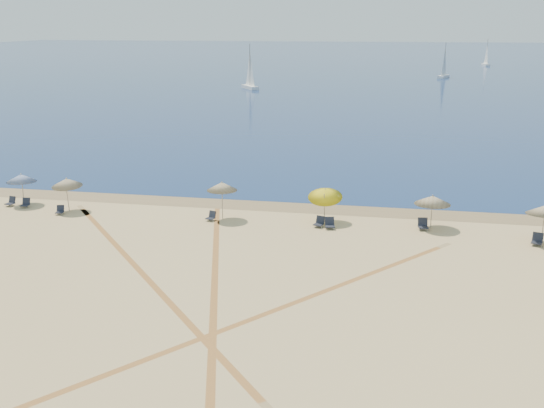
{
  "coord_description": "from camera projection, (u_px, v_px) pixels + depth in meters",
  "views": [
    {
      "loc": [
        7.18,
        -18.78,
        12.77
      ],
      "look_at": [
        0.0,
        20.0,
        1.3
      ],
      "focal_mm": 41.36,
      "sensor_mm": 36.0,
      "label": 1
    }
  ],
  "objects": [
    {
      "name": "chair_1",
      "position": [
        26.0,
        203.0,
        44.87
      ],
      "size": [
        0.62,
        0.7,
        0.66
      ],
      "rotation": [
        0.0,
        0.0,
        0.11
      ],
      "color": "black",
      "rests_on": "ground"
    },
    {
      "name": "umbrella_3",
      "position": [
        325.0,
        193.0,
        41.05
      ],
      "size": [
        2.27,
        2.33,
        2.59
      ],
      "color": "gray",
      "rests_on": "ground"
    },
    {
      "name": "ocean",
      "position": [
        371.0,
        58.0,
        234.98
      ],
      "size": [
        500.0,
        500.0,
        0.0
      ],
      "primitive_type": "plane",
      "color": "#0C2151",
      "rests_on": "ground"
    },
    {
      "name": "umbrella_2",
      "position": [
        222.0,
        186.0,
        41.63
      ],
      "size": [
        2.03,
        2.03,
        2.62
      ],
      "color": "gray",
      "rests_on": "ground"
    },
    {
      "name": "umbrella_1",
      "position": [
        67.0,
        182.0,
        43.51
      ],
      "size": [
        2.1,
        2.14,
        2.43
      ],
      "color": "gray",
      "rests_on": "ground"
    },
    {
      "name": "chair_6",
      "position": [
        423.0,
        225.0,
        40.03
      ],
      "size": [
        0.7,
        0.79,
        0.74
      ],
      "rotation": [
        0.0,
        0.0,
        0.13
      ],
      "color": "black",
      "rests_on": "ground"
    },
    {
      "name": "chair_0",
      "position": [
        11.0,
        202.0,
        45.24
      ],
      "size": [
        0.67,
        0.74,
        0.67
      ],
      "rotation": [
        0.0,
        0.0,
        -0.2
      ],
      "color": "black",
      "rests_on": "ground"
    },
    {
      "name": "ground",
      "position": [
        171.0,
        391.0,
        22.55
      ],
      "size": [
        160.0,
        160.0,
        0.0
      ],
      "primitive_type": "plane",
      "color": "tan",
      "rests_on": "ground"
    },
    {
      "name": "sailboat_0",
      "position": [
        250.0,
        75.0,
        124.19
      ],
      "size": [
        4.5,
        5.68,
        8.71
      ],
      "rotation": [
        0.0,
        0.0,
        0.59
      ],
      "color": "white",
      "rests_on": "ocean"
    },
    {
      "name": "umbrella_0",
      "position": [
        21.0,
        178.0,
        45.08
      ],
      "size": [
        2.12,
        2.14,
        2.32
      ],
      "color": "gray",
      "rests_on": "ground"
    },
    {
      "name": "chair_3",
      "position": [
        211.0,
        216.0,
        41.89
      ],
      "size": [
        0.69,
        0.74,
        0.62
      ],
      "rotation": [
        0.0,
        0.0,
        -0.34
      ],
      "color": "black",
      "rests_on": "ground"
    },
    {
      "name": "chair_2",
      "position": [
        60.0,
        210.0,
        43.26
      ],
      "size": [
        0.6,
        0.67,
        0.61
      ],
      "rotation": [
        0.0,
        0.0,
        0.19
      ],
      "color": "black",
      "rests_on": "ground"
    },
    {
      "name": "chair_4",
      "position": [
        319.0,
        222.0,
        40.58
      ],
      "size": [
        0.75,
        0.82,
        0.69
      ],
      "rotation": [
        0.0,
        0.0,
        -0.33
      ],
      "color": "black",
      "rests_on": "ground"
    },
    {
      "name": "sailboat_1",
      "position": [
        486.0,
        57.0,
        190.86
      ],
      "size": [
        1.95,
        5.5,
        8.02
      ],
      "rotation": [
        0.0,
        0.0,
        0.11
      ],
      "color": "white",
      "rests_on": "ocean"
    },
    {
      "name": "umbrella_4",
      "position": [
        433.0,
        200.0,
        39.89
      ],
      "size": [
        2.3,
        2.3,
        2.22
      ],
      "color": "gray",
      "rests_on": "ground"
    },
    {
      "name": "chair_7",
      "position": [
        537.0,
        240.0,
        37.23
      ],
      "size": [
        0.8,
        0.86,
        0.73
      ],
      "rotation": [
        0.0,
        0.0,
        -0.32
      ],
      "color": "black",
      "rests_on": "ground"
    },
    {
      "name": "wet_sand",
      "position": [
        282.0,
        206.0,
        45.21
      ],
      "size": [
        500.0,
        500.0,
        0.0
      ],
      "primitive_type": "plane",
      "color": "olive",
      "rests_on": "ground"
    },
    {
      "name": "tire_tracks",
      "position": [
        204.0,
        286.0,
        31.47
      ],
      "size": [
        47.42,
        43.85,
        0.0
      ],
      "color": "tan",
      "rests_on": "ground"
    },
    {
      "name": "chair_5",
      "position": [
        330.0,
        224.0,
        40.25
      ],
      "size": [
        0.72,
        0.8,
        0.72
      ],
      "rotation": [
        0.0,
        0.0,
        0.2
      ],
      "color": "black",
      "rests_on": "ground"
    },
    {
      "name": "sailboat_2",
      "position": [
        444.0,
        67.0,
        148.86
      ],
      "size": [
        3.26,
        5.66,
        8.22
      ],
      "rotation": [
        0.0,
        0.0,
        -0.36
      ],
      "color": "white",
      "rests_on": "ocean"
    }
  ]
}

